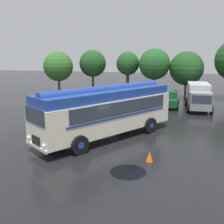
# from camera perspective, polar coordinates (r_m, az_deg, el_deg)

# --- Properties ---
(ground_plane) EXTENTS (120.00, 120.00, 0.00)m
(ground_plane) POSITION_cam_1_polar(r_m,az_deg,el_deg) (16.87, -3.84, -6.35)
(ground_plane) COLOR black
(vintage_bus) EXTENTS (7.75, 9.68, 3.49)m
(vintage_bus) POSITION_cam_1_polar(r_m,az_deg,el_deg) (17.08, -1.19, 0.53)
(vintage_bus) COLOR silver
(vintage_bus) RESTS_ON ground
(car_near_left) EXTENTS (2.01, 4.23, 1.66)m
(car_near_left) POSITION_cam_1_polar(r_m,az_deg,el_deg) (29.31, -4.17, 3.57)
(car_near_left) COLOR #B7BABF
(car_near_left) RESTS_ON ground
(car_mid_left) EXTENTS (2.25, 4.34, 1.66)m
(car_mid_left) POSITION_cam_1_polar(r_m,az_deg,el_deg) (28.56, 0.80, 3.36)
(car_mid_left) COLOR silver
(car_mid_left) RESTS_ON ground
(car_mid_right) EXTENTS (2.37, 4.39, 1.66)m
(car_mid_right) POSITION_cam_1_polar(r_m,az_deg,el_deg) (27.81, 6.82, 3.01)
(car_mid_right) COLOR #144C28
(car_mid_right) RESTS_ON ground
(car_far_right) EXTENTS (2.05, 4.25, 1.66)m
(car_far_right) POSITION_cam_1_polar(r_m,az_deg,el_deg) (27.87, 12.37, 2.83)
(car_far_right) COLOR #144C28
(car_far_right) RESTS_ON ground
(box_van) EXTENTS (2.34, 5.78, 2.50)m
(box_van) POSITION_cam_1_polar(r_m,az_deg,el_deg) (27.51, 18.33, 3.44)
(box_van) COLOR #B2B7BC
(box_van) RESTS_ON ground
(tree_far_left) EXTENTS (3.75, 3.75, 5.69)m
(tree_far_left) POSITION_cam_1_polar(r_m,az_deg,el_deg) (34.57, -11.78, 9.60)
(tree_far_left) COLOR #4C3823
(tree_far_left) RESTS_ON ground
(tree_left_of_centre) EXTENTS (3.45, 3.45, 5.88)m
(tree_left_of_centre) POSITION_cam_1_polar(r_m,az_deg,el_deg) (34.60, -4.34, 10.46)
(tree_left_of_centre) COLOR #4C3823
(tree_left_of_centre) RESTS_ON ground
(tree_centre) EXTENTS (2.85, 2.85, 5.64)m
(tree_centre) POSITION_cam_1_polar(r_m,az_deg,el_deg) (33.03, 3.34, 10.39)
(tree_centre) COLOR #4C3823
(tree_centre) RESTS_ON ground
(tree_right_of_centre) EXTENTS (3.71, 3.71, 6.06)m
(tree_right_of_centre) POSITION_cam_1_polar(r_m,az_deg,el_deg) (32.20, 8.99, 10.23)
(tree_right_of_centre) COLOR #4C3823
(tree_right_of_centre) RESTS_ON ground
(tree_far_right) EXTENTS (3.96, 3.96, 5.70)m
(tree_far_right) POSITION_cam_1_polar(r_m,az_deg,el_deg) (32.29, 15.81, 9.17)
(tree_far_right) COLOR #4C3823
(tree_far_right) RESTS_ON ground
(traffic_cone) EXTENTS (0.36, 0.36, 0.55)m
(traffic_cone) POSITION_cam_1_polar(r_m,az_deg,el_deg) (13.90, 8.15, -9.51)
(traffic_cone) COLOR orange
(traffic_cone) RESTS_ON ground
(puddle_patch) EXTENTS (1.72, 1.72, 0.01)m
(puddle_patch) POSITION_cam_1_polar(r_m,az_deg,el_deg) (12.74, 3.54, -12.88)
(puddle_patch) COLOR black
(puddle_patch) RESTS_ON ground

